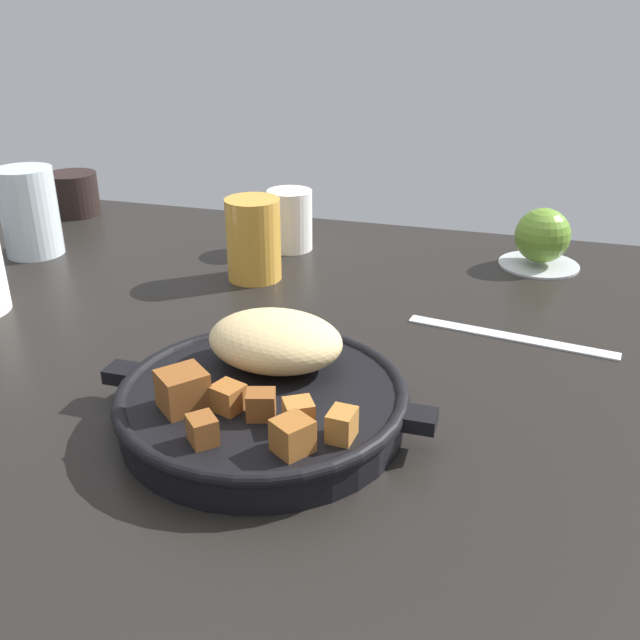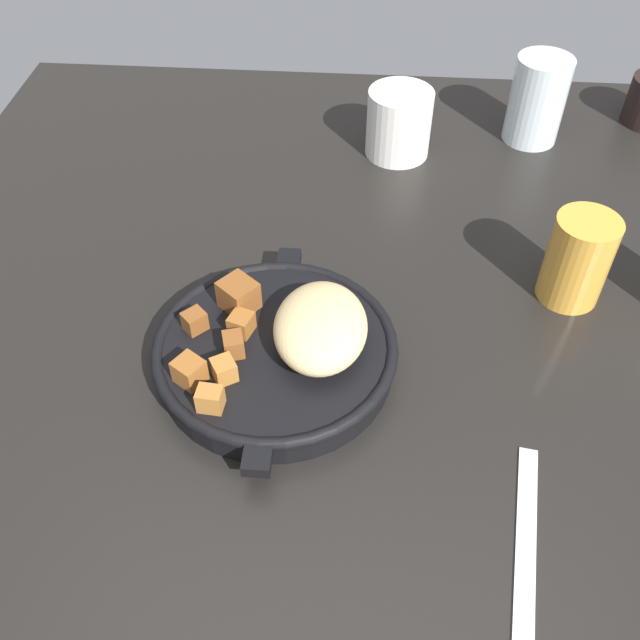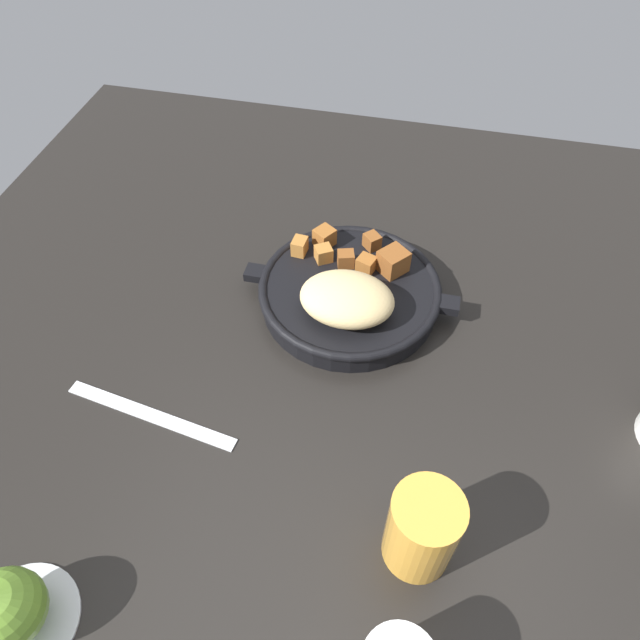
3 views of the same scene
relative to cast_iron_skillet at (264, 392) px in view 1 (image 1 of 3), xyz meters
The scene contains 9 objects.
ground_plane 6.17cm from the cast_iron_skillet, 106.52° to the left, with size 117.78×101.50×2.40cm, color black.
cast_iron_skillet is the anchor object (origin of this frame).
saucer_plate 48.38cm from the cast_iron_skillet, 64.23° to the left, with size 10.07×10.07×0.60cm, color #B7BABF.
red_apple 48.35cm from the cast_iron_skillet, 64.23° to the left, with size 6.88×6.88×6.88cm, color olive.
butter_knife 28.27cm from the cast_iron_skillet, 48.85° to the left, with size 21.06×1.60×0.36cm, color silver.
water_glass_tall 52.58cm from the cast_iron_skillet, 145.99° to the left, with size 7.35×7.35×11.45cm, color silver.
white_creamer_pitcher 42.51cm from the cast_iron_skillet, 105.80° to the left, with size 6.01×6.01×8.04cm, color white.
coffee_mug_dark 67.98cm from the cast_iron_skillet, 136.33° to the left, with size 7.65×7.65×6.46cm, color black.
juice_glass_amber 31.91cm from the cast_iron_skillet, 112.65° to the left, with size 6.55×6.55×9.86cm, color gold.
Camera 1 is at (19.63, -50.71, 31.93)cm, focal length 39.84 mm.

